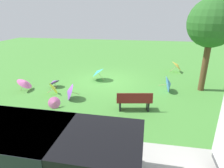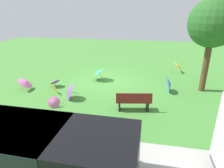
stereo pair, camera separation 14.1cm
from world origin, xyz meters
name	(u,v)px [view 2 (the right image)]	position (x,y,z in m)	size (l,w,h in m)	color
ground	(107,81)	(0.00, 0.00, 0.00)	(40.00, 40.00, 0.00)	#478C38
van_dark	(42,149)	(-0.03, 7.90, 0.91)	(4.63, 2.18, 1.53)	black
park_bench	(134,101)	(-2.06, 3.68, 0.47)	(1.66, 0.75, 0.90)	maroon
shade_tree	(213,24)	(-5.72, 0.52, 3.69)	(2.53, 2.53, 5.00)	brown
parasol_pink_0	(54,102)	(1.64, 4.08, 0.27)	(0.68, 0.62, 0.54)	tan
parasol_yellow_0	(54,88)	(2.40, 2.49, 0.34)	(0.77, 0.73, 0.68)	tan
parasol_yellow_1	(178,66)	(-4.82, -2.89, 0.53)	(0.92, 0.95, 0.92)	tan
parasol_teal_1	(98,72)	(0.60, -0.11, 0.57)	(0.95, 1.04, 0.93)	tan
parasol_purple_0	(69,91)	(1.32, 3.06, 0.43)	(0.88, 0.98, 0.87)	tan
parasol_purple_1	(54,81)	(2.88, 1.56, 0.34)	(0.83, 0.84, 0.58)	tan
parasol_pink_1	(26,82)	(4.24, 2.34, 0.47)	(0.96, 1.02, 0.79)	tan
parasol_blue_0	(169,84)	(-3.84, 1.10, 0.46)	(0.77, 0.93, 0.93)	tan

